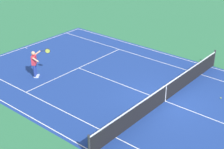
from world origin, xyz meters
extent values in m
plane|color=#2D7247|center=(0.00, 0.00, 0.00)|extent=(60.00, 60.00, 0.00)
cube|color=navy|center=(0.00, 0.00, 0.00)|extent=(24.20, 11.40, 0.00)
cube|color=white|center=(11.90, 0.00, 0.00)|extent=(0.05, 11.00, 0.01)
cube|color=white|center=(0.00, -5.50, 0.00)|extent=(23.80, 0.05, 0.01)
cube|color=white|center=(0.00, -4.11, 0.00)|extent=(23.80, 0.05, 0.01)
cube|color=white|center=(0.00, 4.11, 0.00)|extent=(23.80, 0.05, 0.01)
cube|color=white|center=(6.40, 0.00, 0.00)|extent=(0.05, 8.22, 0.01)
cube|color=white|center=(0.00, 0.00, 0.00)|extent=(12.80, 0.05, 0.01)
cube|color=white|center=(11.75, 0.00, 0.00)|extent=(0.30, 0.05, 0.01)
cylinder|color=#2D2D33|center=(0.00, -5.80, 0.54)|extent=(0.10, 0.10, 1.08)
cylinder|color=#2D2D33|center=(0.00, 5.80, 0.54)|extent=(0.10, 0.10, 1.08)
cube|color=black|center=(0.00, 0.00, 0.44)|extent=(0.02, 11.60, 0.88)
cube|color=white|center=(0.00, 0.00, 0.95)|extent=(0.04, 11.60, 0.06)
cube|color=white|center=(0.00, 0.00, 0.44)|extent=(0.04, 0.06, 0.88)
cylinder|color=navy|center=(7.44, 2.63, 0.45)|extent=(0.15, 0.15, 0.74)
cube|color=white|center=(7.39, 2.59, 0.04)|extent=(0.29, 0.26, 0.09)
cylinder|color=navy|center=(7.58, 2.44, 0.45)|extent=(0.15, 0.15, 0.74)
cube|color=white|center=(7.54, 2.40, 0.04)|extent=(0.29, 0.26, 0.09)
cube|color=#E03342|center=(7.51, 2.53, 1.10)|extent=(0.42, 0.45, 0.56)
sphere|color=#DBAA84|center=(7.51, 2.53, 1.53)|extent=(0.23, 0.23, 0.23)
cylinder|color=#DBAA84|center=(7.20, 2.64, 1.23)|extent=(0.42, 0.22, 0.26)
cylinder|color=#DBAA84|center=(7.55, 2.20, 1.43)|extent=(0.30, 0.40, 0.30)
cylinder|color=#232326|center=(7.34, 1.96, 1.54)|extent=(0.24, 0.20, 0.04)
torus|color=#232326|center=(7.11, 1.78, 1.54)|extent=(0.26, 0.21, 0.31)
cylinder|color=#C6D84C|center=(7.11, 1.78, 1.54)|extent=(0.22, 0.17, 0.27)
sphere|color=#CCE01E|center=(-2.13, -2.14, 0.03)|extent=(0.07, 0.07, 0.07)
camera|label=1|loc=(-7.80, 13.70, 9.20)|focal=54.83mm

